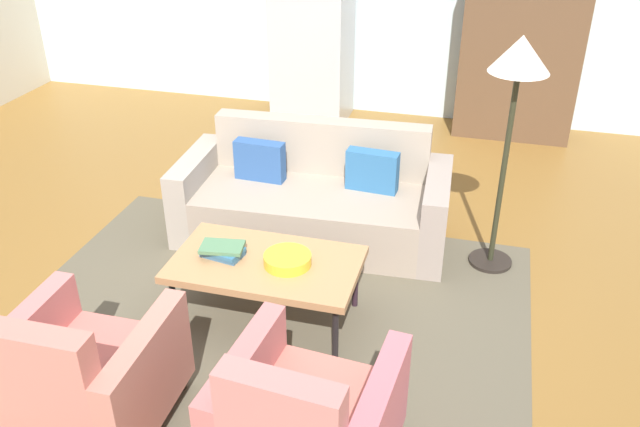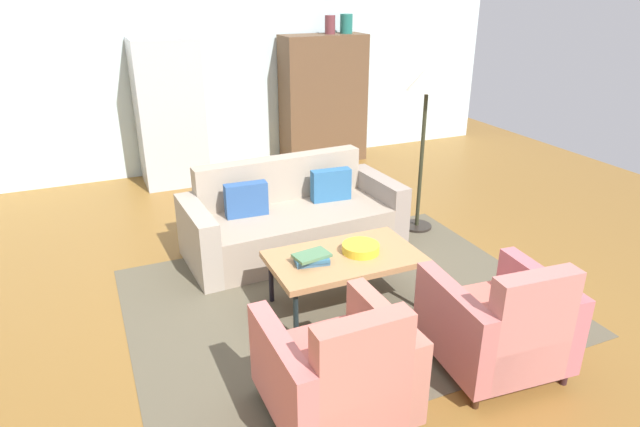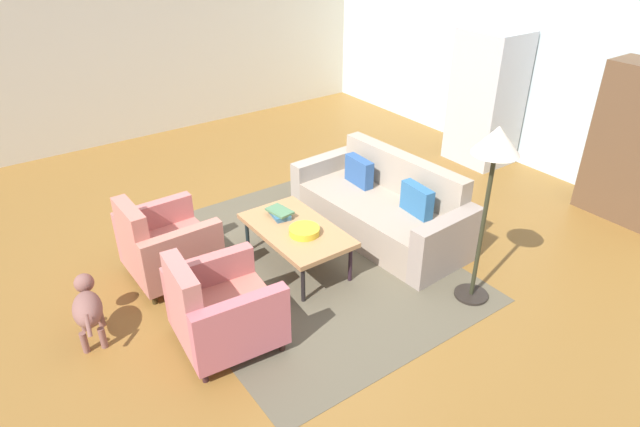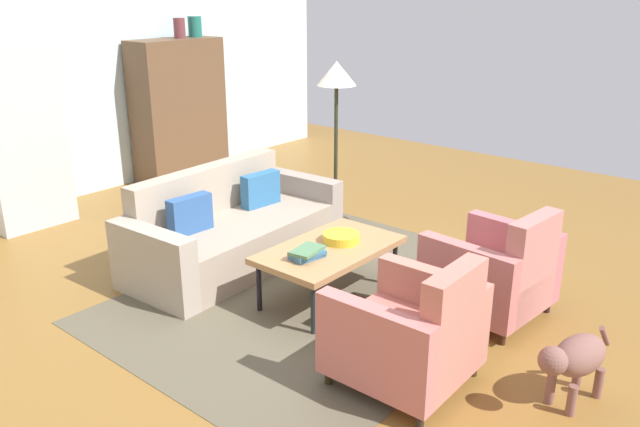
% 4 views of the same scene
% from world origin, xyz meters
% --- Properties ---
extents(ground_plane, '(10.66, 10.66, 0.00)m').
position_xyz_m(ground_plane, '(0.00, 0.00, 0.00)').
color(ground_plane, brown).
extents(wall_back, '(8.89, 0.12, 2.80)m').
position_xyz_m(wall_back, '(0.00, 3.95, 1.40)').
color(wall_back, silver).
rests_on(wall_back, ground).
extents(area_rug, '(3.40, 2.60, 0.01)m').
position_xyz_m(area_rug, '(0.09, -0.11, 0.00)').
color(area_rug, brown).
rests_on(area_rug, ground).
extents(couch, '(2.14, 1.01, 0.86)m').
position_xyz_m(couch, '(0.09, 1.03, 0.29)').
color(couch, gray).
rests_on(couch, ground).
extents(coffee_table, '(1.20, 0.70, 0.45)m').
position_xyz_m(coffee_table, '(0.09, -0.16, 0.41)').
color(coffee_table, black).
rests_on(coffee_table, ground).
extents(armchair_left, '(0.81, 0.81, 0.88)m').
position_xyz_m(armchair_left, '(-0.51, -1.32, 0.34)').
color(armchair_left, black).
rests_on(armchair_left, ground).
extents(armchair_right, '(0.87, 0.87, 0.88)m').
position_xyz_m(armchair_right, '(0.69, -1.32, 0.34)').
color(armchair_right, '#32241A').
rests_on(armchair_right, ground).
extents(fruit_bowl, '(0.30, 0.30, 0.07)m').
position_xyz_m(fruit_bowl, '(0.24, -0.16, 0.49)').
color(fruit_bowl, gold).
rests_on(fruit_bowl, coffee_table).
extents(book_stack, '(0.30, 0.21, 0.08)m').
position_xyz_m(book_stack, '(-0.20, -0.17, 0.49)').
color(book_stack, '#386385').
rests_on(book_stack, coffee_table).
extents(cabinet, '(1.20, 0.51, 1.80)m').
position_xyz_m(cabinet, '(1.58, 3.61, 0.90)').
color(cabinet, brown).
rests_on(cabinet, ground).
extents(vase_tall, '(0.15, 0.15, 0.25)m').
position_xyz_m(vase_tall, '(1.68, 3.60, 1.92)').
color(vase_tall, brown).
rests_on(vase_tall, cabinet).
extents(vase_round, '(0.18, 0.18, 0.26)m').
position_xyz_m(vase_round, '(1.93, 3.60, 1.93)').
color(vase_round, '#1F685D').
rests_on(vase_round, cabinet).
extents(refrigerator, '(0.80, 0.73, 1.85)m').
position_xyz_m(refrigerator, '(-0.63, 3.50, 0.93)').
color(refrigerator, '#B7BABF').
rests_on(refrigerator, ground).
extents(floor_lamp, '(0.40, 0.40, 1.72)m').
position_xyz_m(floor_lamp, '(1.50, 0.91, 1.44)').
color(floor_lamp, black).
rests_on(floor_lamp, ground).
extents(dog, '(0.70, 0.33, 0.48)m').
position_xyz_m(dog, '(-0.05, -2.18, 0.31)').
color(dog, brown).
rests_on(dog, ground).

